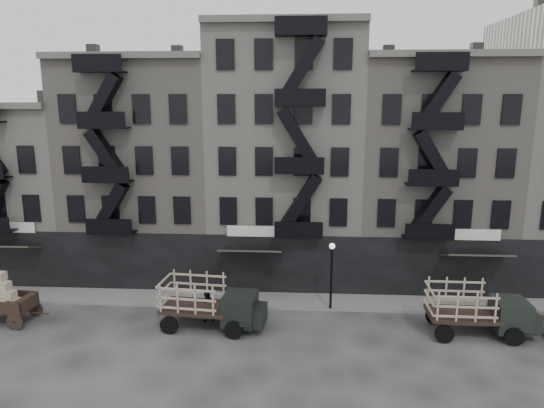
# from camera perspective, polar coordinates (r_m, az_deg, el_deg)

# --- Properties ---
(ground) EXTENTS (140.00, 140.00, 0.00)m
(ground) POSITION_cam_1_polar(r_m,az_deg,el_deg) (28.04, 0.86, -14.48)
(ground) COLOR #38383A
(ground) RESTS_ON ground
(sidewalk) EXTENTS (55.00, 2.50, 0.15)m
(sidewalk) POSITION_cam_1_polar(r_m,az_deg,el_deg) (31.40, 1.17, -11.28)
(sidewalk) COLOR slate
(sidewalk) RESTS_ON ground
(building_west) EXTENTS (10.00, 11.35, 13.20)m
(building_west) POSITION_cam_1_polar(r_m,az_deg,el_deg) (41.25, -27.40, 1.67)
(building_west) COLOR #AFABA1
(building_west) RESTS_ON ground
(building_midwest) EXTENTS (10.00, 11.35, 16.20)m
(building_midwest) POSITION_cam_1_polar(r_m,az_deg,el_deg) (36.90, -14.13, 3.95)
(building_midwest) COLOR gray
(building_midwest) RESTS_ON ground
(building_center) EXTENTS (10.00, 11.35, 18.20)m
(building_center) POSITION_cam_1_polar(r_m,az_deg,el_deg) (35.09, 1.63, 5.54)
(building_center) COLOR #AFABA1
(building_center) RESTS_ON ground
(building_mideast) EXTENTS (10.00, 11.35, 16.20)m
(building_mideast) POSITION_cam_1_polar(r_m,az_deg,el_deg) (36.31, 17.63, 3.61)
(building_mideast) COLOR gray
(building_mideast) RESTS_ON ground
(lamp_post) EXTENTS (0.36, 0.36, 4.28)m
(lamp_post) POSITION_cam_1_polar(r_m,az_deg,el_deg) (29.37, 7.01, -7.39)
(lamp_post) COLOR black
(lamp_post) RESTS_ON ground
(wagon) EXTENTS (3.65, 2.21, 2.95)m
(wagon) POSITION_cam_1_polar(r_m,az_deg,el_deg) (32.16, -29.25, -9.24)
(wagon) COLOR black
(wagon) RESTS_ON ground
(stake_truck_west) EXTENTS (5.98, 2.90, 2.91)m
(stake_truck_west) POSITION_cam_1_polar(r_m,az_deg,el_deg) (27.74, -7.31, -11.11)
(stake_truck_west) COLOR black
(stake_truck_west) RESTS_ON ground
(stake_truck_east) EXTENTS (5.77, 2.50, 2.87)m
(stake_truck_east) POSITION_cam_1_polar(r_m,az_deg,el_deg) (28.98, 23.11, -11.04)
(stake_truck_east) COLOR black
(stake_truck_east) RESTS_ON ground
(pedestrian_mid) EXTENTS (1.03, 0.86, 1.89)m
(pedestrian_mid) POSITION_cam_1_polar(r_m,az_deg,el_deg) (28.80, -7.70, -11.76)
(pedestrian_mid) COLOR black
(pedestrian_mid) RESTS_ON ground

